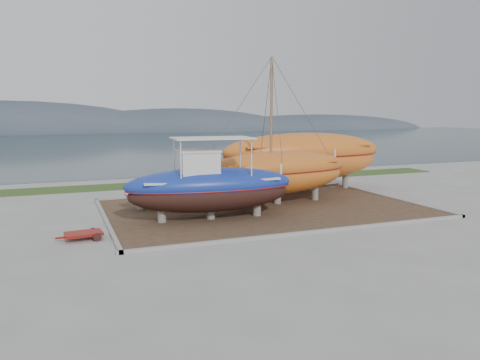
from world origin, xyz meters
name	(u,v)px	position (x,y,z in m)	size (l,w,h in m)	color
ground	(296,223)	(0.00, 0.00, 0.00)	(140.00, 140.00, 0.00)	gray
dirt_patch	(264,208)	(0.00, 4.00, 0.03)	(18.00, 12.00, 0.06)	#422D1E
curb_frame	(264,207)	(0.00, 4.00, 0.07)	(18.60, 12.60, 0.15)	gray
grass_strip	(206,182)	(0.00, 15.50, 0.04)	(44.00, 3.00, 0.08)	#284219
sea	(121,143)	(0.00, 70.00, 0.00)	(260.00, 100.00, 0.04)	#192E33
mountain_ridge	(97,132)	(0.00, 125.00, 0.00)	(200.00, 36.00, 20.00)	#333D49
blue_caique	(210,178)	(-3.84, 2.40, 2.23)	(9.02, 2.82, 4.34)	navy
white_dinghy	(163,197)	(-5.62, 5.93, 0.74)	(4.55, 1.71, 1.37)	silver
orange_sailboat	(278,132)	(1.30, 4.87, 4.50)	(9.93, 2.93, 8.88)	#C2601D
orange_bare_hull	(303,163)	(5.14, 8.54, 2.09)	(12.40, 3.72, 4.07)	#C2601D
red_trailer	(84,236)	(-10.37, 0.75, 0.17)	(2.41, 1.21, 0.34)	maroon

